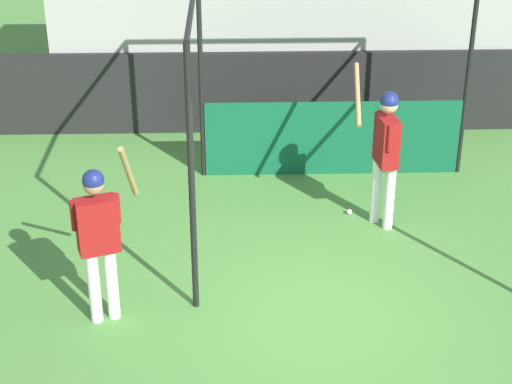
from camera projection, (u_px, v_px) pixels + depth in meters
The scene contains 7 objects.
ground_plane at pixel (318, 319), 9.37m from camera, with size 60.00×60.00×0.00m, color #477F38.
outfield_wall at pixel (288, 92), 13.89m from camera, with size 24.00×0.12×1.34m.
bleacher_section at pixel (283, 15), 15.00m from camera, with size 7.60×3.20×3.02m.
batting_cage at pixel (340, 109), 11.55m from camera, with size 3.85×3.49×3.08m.
player_batter at pixel (385, 145), 10.80m from camera, with size 0.56×0.93×2.03m.
player_waiting at pixel (99, 231), 8.90m from camera, with size 0.68×0.57×2.11m.
baseball at pixel (349, 212), 11.53m from camera, with size 0.07×0.07×0.07m.
Camera 1 is at (-0.91, -7.72, 5.46)m, focal length 60.00 mm.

